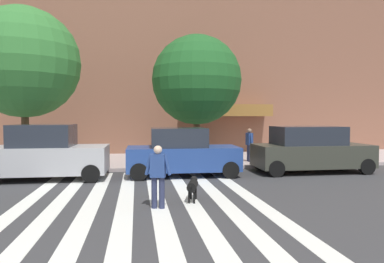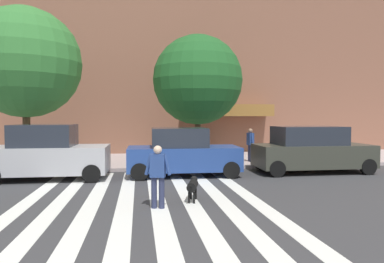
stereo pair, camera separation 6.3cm
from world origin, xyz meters
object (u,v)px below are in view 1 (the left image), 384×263
(parked_car_third_in_line, at_px, (182,153))
(pedestrian_dog_walker, at_px, (158,173))
(street_tree_middle, at_px, (197,80))
(parked_car_behind_first, at_px, (47,154))
(parked_car_fourth_in_line, at_px, (310,150))
(dog_on_leash, at_px, (193,185))
(pedestrian_bystander, at_px, (249,143))
(street_tree_nearest, at_px, (24,63))

(parked_car_third_in_line, bearing_deg, pedestrian_dog_walker, -104.57)
(pedestrian_dog_walker, bearing_deg, street_tree_middle, 73.21)
(parked_car_behind_first, bearing_deg, street_tree_middle, 26.16)
(parked_car_behind_first, bearing_deg, parked_car_third_in_line, 0.00)
(parked_car_behind_first, distance_m, pedestrian_dog_walker, 6.19)
(parked_car_behind_first, height_order, parked_car_fourth_in_line, parked_car_behind_first)
(dog_on_leash, relative_size, pedestrian_bystander, 0.65)
(dog_on_leash, xyz_separation_m, pedestrian_bystander, (3.95, 6.87, 0.63))
(dog_on_leash, height_order, pedestrian_bystander, pedestrian_bystander)
(parked_car_third_in_line, distance_m, street_tree_nearest, 8.11)
(parked_car_third_in_line, height_order, parked_car_fourth_in_line, parked_car_fourth_in_line)
(parked_car_third_in_line, xyz_separation_m, parked_car_fourth_in_line, (5.53, -0.00, 0.05))
(parked_car_fourth_in_line, bearing_deg, street_tree_nearest, 168.16)
(parked_car_third_in_line, height_order, dog_on_leash, parked_car_third_in_line)
(street_tree_middle, distance_m, pedestrian_bystander, 4.04)
(street_tree_nearest, xyz_separation_m, street_tree_middle, (7.80, 0.52, -0.58))
(parked_car_third_in_line, relative_size, street_tree_nearest, 0.64)
(parked_car_third_in_line, relative_size, pedestrian_bystander, 2.74)
(street_tree_middle, height_order, pedestrian_dog_walker, street_tree_middle)
(parked_car_behind_first, xyz_separation_m, pedestrian_bystander, (8.85, 2.70, 0.10))
(parked_car_fourth_in_line, distance_m, dog_on_leash, 7.13)
(parked_car_behind_first, relative_size, dog_on_leash, 4.10)
(street_tree_middle, distance_m, dog_on_leash, 8.26)
(parked_car_behind_first, distance_m, dog_on_leash, 6.46)
(parked_car_fourth_in_line, bearing_deg, pedestrian_dog_walker, -144.64)
(parked_car_fourth_in_line, distance_m, pedestrian_dog_walker, 8.31)
(parked_car_fourth_in_line, height_order, street_tree_middle, street_tree_middle)
(street_tree_nearest, bearing_deg, parked_car_behind_first, -59.15)
(pedestrian_dog_walker, relative_size, dog_on_leash, 1.53)
(parked_car_behind_first, distance_m, pedestrian_bystander, 9.25)
(parked_car_fourth_in_line, height_order, pedestrian_bystander, parked_car_fourth_in_line)
(parked_car_fourth_in_line, bearing_deg, dog_on_leash, -144.12)
(street_tree_nearest, relative_size, pedestrian_bystander, 4.29)
(dog_on_leash, bearing_deg, parked_car_fourth_in_line, 35.88)
(parked_car_behind_first, bearing_deg, dog_on_leash, -40.37)
(parked_car_third_in_line, xyz_separation_m, dog_on_leash, (-0.23, -4.17, -0.46))
(pedestrian_bystander, bearing_deg, parked_car_behind_first, -163.06)
(parked_car_fourth_in_line, distance_m, street_tree_middle, 6.26)
(street_tree_middle, bearing_deg, dog_on_leash, -100.67)
(parked_car_fourth_in_line, relative_size, street_tree_nearest, 0.69)
(parked_car_behind_first, xyz_separation_m, parked_car_third_in_line, (5.14, 0.00, -0.07))
(pedestrian_dog_walker, distance_m, dog_on_leash, 1.29)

